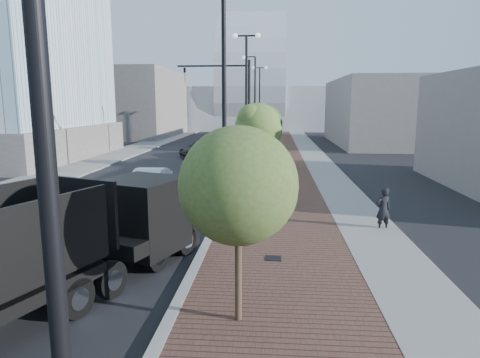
{
  "coord_description": "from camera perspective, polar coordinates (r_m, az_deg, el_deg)",
  "views": [
    {
      "loc": [
        2.37,
        -5.16,
        5.06
      ],
      "look_at": [
        1.0,
        12.0,
        2.0
      ],
      "focal_mm": 32.0,
      "sensor_mm": 36.0,
      "label": 1
    }
  ],
  "objects": [
    {
      "name": "streetlight_4",
      "position": [
        51.2,
        2.62,
        9.8
      ],
      "size": [
        1.72,
        0.56,
        9.28
      ],
      "color": "black",
      "rests_on": "ground"
    },
    {
      "name": "dark_car_mid",
      "position": [
        42.2,
        -5.99,
        3.91
      ],
      "size": [
        3.05,
        4.47,
        1.14
      ],
      "primitive_type": "imported",
      "rotation": [
        0.0,
        0.0,
        -0.31
      ],
      "color": "black",
      "rests_on": "ground"
    },
    {
      "name": "tree_1",
      "position": [
        20.23,
        2.52,
        7.04
      ],
      "size": [
        2.22,
        2.14,
        5.09
      ],
      "color": "#382619",
      "rests_on": "ground"
    },
    {
      "name": "streetlight_1",
      "position": [
        15.3,
        -2.53,
        7.38
      ],
      "size": [
        1.44,
        0.56,
        9.21
      ],
      "color": "black",
      "rests_on": "ground"
    },
    {
      "name": "streetlight_2",
      "position": [
        27.22,
        0.84,
        9.57
      ],
      "size": [
        1.72,
        0.56,
        9.28
      ],
      "color": "black",
      "rests_on": "ground"
    },
    {
      "name": "utility_cover_2",
      "position": [
        24.66,
        4.54,
        -1.49
      ],
      "size": [
        0.5,
        0.5,
        0.02
      ],
      "primitive_type": "cube",
      "color": "black",
      "rests_on": "sidewalk"
    },
    {
      "name": "tree_3",
      "position": [
        44.23,
        3.65,
        7.71
      ],
      "size": [
        2.81,
        2.81,
        4.66
      ],
      "color": "#382619",
      "rests_on": "ground"
    },
    {
      "name": "traffic_mast",
      "position": [
        30.28,
        -0.51,
        9.93
      ],
      "size": [
        5.09,
        0.2,
        8.0
      ],
      "color": "black",
      "rests_on": "ground"
    },
    {
      "name": "white_sedan",
      "position": [
        23.98,
        -12.15,
        -0.51
      ],
      "size": [
        1.74,
        4.6,
        1.5
      ],
      "primitive_type": "imported",
      "rotation": [
        0.0,
        0.0,
        -0.03
      ],
      "color": "white",
      "rests_on": "ground"
    },
    {
      "name": "utility_cover_1",
      "position": [
        14.06,
        4.47,
        -10.49
      ],
      "size": [
        0.5,
        0.5,
        0.02
      ],
      "primitive_type": "cube",
      "color": "black",
      "rests_on": "sidewalk"
    },
    {
      "name": "tree_2",
      "position": [
        32.23,
        3.3,
        7.45
      ],
      "size": [
        2.77,
        2.77,
        4.99
      ],
      "color": "#382619",
      "rests_on": "ground"
    },
    {
      "name": "streetlight_0",
      "position": [
        3.63,
        -24.69,
        5.37
      ],
      "size": [
        1.72,
        0.56,
        9.28
      ],
      "color": "black",
      "rests_on": "ground"
    },
    {
      "name": "pedestrian",
      "position": [
        18.02,
        18.55,
        -3.86
      ],
      "size": [
        0.75,
        0.62,
        1.77
      ],
      "primitive_type": "imported",
      "rotation": [
        0.0,
        0.0,
        3.49
      ],
      "color": "black",
      "rests_on": "ground"
    },
    {
      "name": "sidewalk",
      "position": [
        45.45,
        5.97,
        3.71
      ],
      "size": [
        7.0,
        140.0,
        0.12
      ],
      "primitive_type": "cube",
      "color": "#4C2D23",
      "rests_on": "ground"
    },
    {
      "name": "dark_car_far",
      "position": [
        41.04,
        -5.14,
        4.03
      ],
      "size": [
        3.62,
        5.71,
        1.54
      ],
      "primitive_type": "imported",
      "rotation": [
        0.0,
        0.0,
        -0.3
      ],
      "color": "black",
      "rests_on": "ground"
    },
    {
      "name": "concrete_strip",
      "position": [
        45.6,
        9.37,
        3.65
      ],
      "size": [
        2.4,
        140.0,
        0.13
      ],
      "primitive_type": "cube",
      "color": "slate",
      "rests_on": "ground"
    },
    {
      "name": "dump_truck",
      "position": [
        11.91,
        -22.81,
        -9.11
      ],
      "size": [
        6.78,
        13.23,
        3.1
      ],
      "rotation": [
        0.0,
        0.0,
        -0.36
      ],
      "color": "black",
      "rests_on": "ground"
    },
    {
      "name": "tree_0",
      "position": [
        9.39,
        0.07,
        -0.91
      ],
      "size": [
        2.65,
        2.64,
        4.6
      ],
      "color": "#382619",
      "rests_on": "ground"
    },
    {
      "name": "commercial_block_ne",
      "position": [
        56.83,
        18.65,
        8.49
      ],
      "size": [
        12.0,
        22.0,
        8.0
      ],
      "primitive_type": "cube",
      "color": "slate",
      "rests_on": "ground"
    },
    {
      "name": "curb",
      "position": [
        45.5,
        1.55,
        3.78
      ],
      "size": [
        0.3,
        140.0,
        0.14
      ],
      "primitive_type": "cube",
      "color": "gray",
      "rests_on": "ground"
    },
    {
      "name": "west_sidewalk",
      "position": [
        47.97,
        -14.19,
        3.79
      ],
      "size": [
        4.0,
        140.0,
        0.12
      ],
      "primitive_type": "cube",
      "color": "slate",
      "rests_on": "ground"
    },
    {
      "name": "commercial_block_nw",
      "position": [
        68.9,
        -14.6,
        9.71
      ],
      "size": [
        14.0,
        20.0,
        10.0
      ],
      "primitive_type": "cube",
      "color": "#67615D",
      "rests_on": "ground"
    },
    {
      "name": "convention_center",
      "position": [
        90.28,
        1.81,
        10.67
      ],
      "size": [
        50.0,
        30.0,
        50.0
      ],
      "color": "#A2A8AC",
      "rests_on": "ground"
    },
    {
      "name": "streetlight_3",
      "position": [
        39.22,
        1.83,
        9.02
      ],
      "size": [
        1.44,
        0.56,
        9.21
      ],
      "color": "black",
      "rests_on": "ground"
    }
  ]
}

